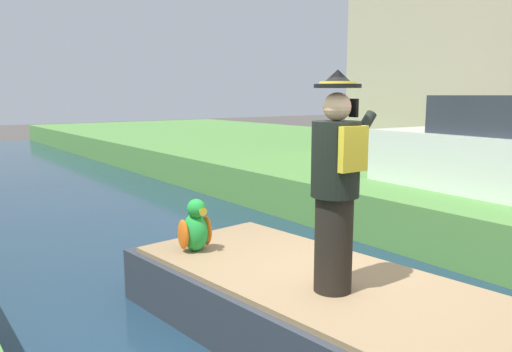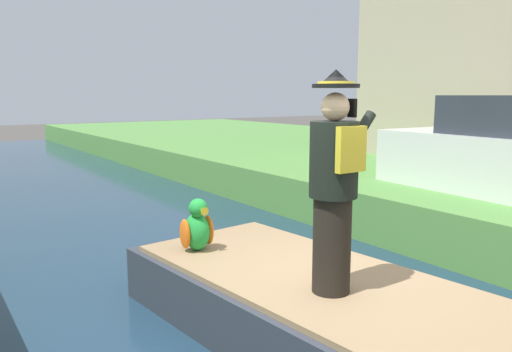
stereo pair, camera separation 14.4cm
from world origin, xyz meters
name	(u,v)px [view 1 (the left image)]	position (x,y,z in m)	size (l,w,h in m)	color
canal_water	(328,348)	(0.00, 0.00, 0.05)	(5.30, 48.00, 0.10)	#1E384C
boat	(320,308)	(0.00, 0.11, 0.40)	(2.19, 4.35, 0.61)	#333842
person_pirate	(336,184)	(-0.14, -0.19, 1.64)	(0.61, 0.42, 1.85)	black
parrot_plush	(195,228)	(-0.54, 1.47, 0.95)	(0.36, 0.34, 0.57)	green
parked_car_white	(504,152)	(4.58, 0.85, 1.48)	(1.95, 4.10, 1.50)	white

